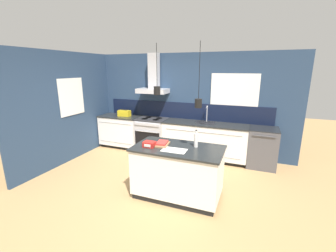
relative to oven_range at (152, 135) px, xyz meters
name	(u,v)px	position (x,y,z in m)	size (l,w,h in m)	color
ground_plane	(153,184)	(0.81, -1.69, -0.46)	(16.00, 16.00, 0.00)	tan
wall_back	(183,102)	(0.76, 0.31, 0.90)	(5.60, 2.38, 2.60)	navy
wall_left	(76,106)	(-1.62, -0.99, 0.85)	(0.08, 3.80, 2.60)	navy
counter_run_left	(122,131)	(-0.98, 0.01, 0.01)	(1.17, 0.64, 0.91)	black
counter_run_sink	(204,140)	(1.44, 0.01, 0.01)	(2.09, 0.64, 1.32)	black
oven_range	(152,135)	(0.00, 0.00, 0.00)	(0.81, 0.66, 0.91)	#B5B5BA
dishwasher	(262,147)	(2.79, 0.00, 0.00)	(0.63, 0.65, 0.91)	#4C4C51
kitchen_island	(178,172)	(1.39, -1.89, 0.00)	(1.53, 0.85, 0.91)	black
bottle_on_island	(196,140)	(1.67, -1.75, 0.58)	(0.07, 0.07, 0.30)	silver
book_stack	(162,144)	(1.10, -1.87, 0.48)	(0.24, 0.35, 0.05)	olive
red_supply_box	(149,144)	(0.92, -2.04, 0.50)	(0.20, 0.16, 0.09)	red
paper_pile	(174,150)	(1.38, -2.05, 0.46)	(0.41, 0.25, 0.01)	silver
yellow_toolbox	(124,113)	(-0.86, 0.00, 0.54)	(0.34, 0.18, 0.19)	gold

